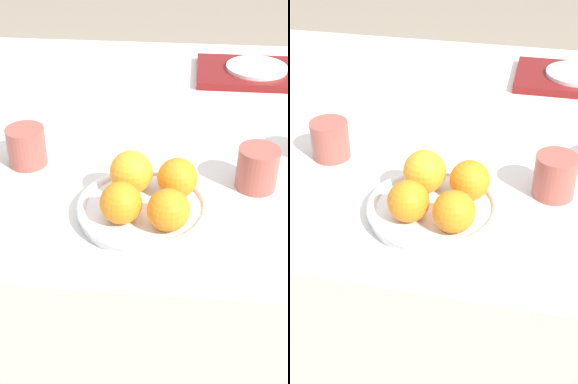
# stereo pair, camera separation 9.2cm
# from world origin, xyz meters

# --- Properties ---
(ground_plane) EXTENTS (12.00, 12.00, 0.00)m
(ground_plane) POSITION_xyz_m (0.00, 0.00, 0.00)
(ground_plane) COLOR gray
(table) EXTENTS (1.57, 1.10, 0.76)m
(table) POSITION_xyz_m (0.00, 0.00, 0.38)
(table) COLOR silver
(table) RESTS_ON ground_plane
(fruit_platter) EXTENTS (0.24, 0.24, 0.03)m
(fruit_platter) POSITION_xyz_m (0.03, -0.36, 0.77)
(fruit_platter) COLOR silver
(fruit_platter) RESTS_ON table
(orange_0) EXTENTS (0.07, 0.07, 0.07)m
(orange_0) POSITION_xyz_m (0.00, -0.40, 0.82)
(orange_0) COLOR orange
(orange_0) RESTS_ON fruit_platter
(orange_1) EXTENTS (0.08, 0.08, 0.08)m
(orange_1) POSITION_xyz_m (0.01, -0.31, 0.82)
(orange_1) COLOR orange
(orange_1) RESTS_ON fruit_platter
(orange_2) EXTENTS (0.07, 0.07, 0.07)m
(orange_2) POSITION_xyz_m (0.09, -0.32, 0.82)
(orange_2) COLOR orange
(orange_2) RESTS_ON fruit_platter
(orange_3) EXTENTS (0.07, 0.07, 0.07)m
(orange_3) POSITION_xyz_m (0.08, -0.41, 0.82)
(orange_3) COLOR orange
(orange_3) RESTS_ON fruit_platter
(serving_tray) EXTENTS (0.32, 0.22, 0.02)m
(serving_tray) POSITION_xyz_m (0.28, 0.30, 0.77)
(serving_tray) COLOR maroon
(serving_tray) RESTS_ON table
(side_plate) EXTENTS (0.17, 0.17, 0.01)m
(side_plate) POSITION_xyz_m (0.28, 0.30, 0.79)
(side_plate) COLOR silver
(side_plate) RESTS_ON serving_tray
(cup_0) EXTENTS (0.08, 0.08, 0.08)m
(cup_0) POSITION_xyz_m (-0.22, -0.20, 0.80)
(cup_0) COLOR #9E4C42
(cup_0) RESTS_ON table
(cup_2) EXTENTS (0.08, 0.08, 0.08)m
(cup_2) POSITION_xyz_m (0.24, -0.25, 0.80)
(cup_2) COLOR #9E4C42
(cup_2) RESTS_ON table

